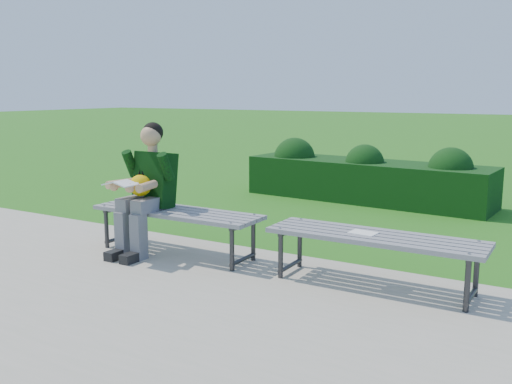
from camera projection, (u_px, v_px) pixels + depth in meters
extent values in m
plane|color=#287725|center=(273.00, 253.00, 5.86)|extent=(80.00, 80.00, 0.00)
cube|color=#B1A494|center=(163.00, 306.00, 4.37)|extent=(30.00, 3.50, 0.02)
cube|color=#0F3B0F|center=(366.00, 181.00, 8.64)|extent=(3.77, 1.20, 0.60)
sphere|color=#0F3B0F|center=(294.00, 158.00, 9.25)|extent=(0.71, 0.71, 0.67)
sphere|color=#0F3B0F|center=(364.00, 164.00, 8.53)|extent=(0.63, 0.63, 0.58)
sphere|color=#0F3B0F|center=(450.00, 170.00, 7.90)|extent=(0.66, 0.66, 0.62)
cube|color=slate|center=(163.00, 216.00, 5.51)|extent=(1.80, 0.08, 0.04)
cube|color=slate|center=(170.00, 214.00, 5.60)|extent=(1.80, 0.08, 0.04)
cube|color=slate|center=(176.00, 212.00, 5.69)|extent=(1.80, 0.08, 0.04)
cube|color=slate|center=(183.00, 210.00, 5.77)|extent=(1.80, 0.08, 0.04)
cube|color=slate|center=(189.00, 208.00, 5.86)|extent=(1.80, 0.08, 0.04)
cylinder|color=#2D2D30|center=(107.00, 229.00, 5.95)|extent=(0.04, 0.04, 0.41)
cylinder|color=#2D2D30|center=(132.00, 221.00, 6.28)|extent=(0.04, 0.04, 0.41)
cylinder|color=#2D2D30|center=(119.00, 208.00, 6.08)|extent=(0.04, 0.42, 0.04)
cylinder|color=#2D2D30|center=(120.00, 238.00, 6.14)|extent=(0.04, 0.42, 0.04)
cylinder|color=gray|center=(104.00, 205.00, 5.89)|extent=(0.02, 0.02, 0.01)
cylinder|color=gray|center=(132.00, 199.00, 6.25)|extent=(0.02, 0.02, 0.01)
cylinder|color=#2D2D30|center=(232.00, 249.00, 5.18)|extent=(0.04, 0.04, 0.41)
cylinder|color=#2D2D30|center=(253.00, 240.00, 5.50)|extent=(0.04, 0.04, 0.41)
cylinder|color=#2D2D30|center=(243.00, 225.00, 5.31)|extent=(0.04, 0.42, 0.04)
cylinder|color=#2D2D30|center=(243.00, 259.00, 5.36)|extent=(0.04, 0.42, 0.04)
cylinder|color=gray|center=(231.00, 223.00, 5.12)|extent=(0.02, 0.02, 0.01)
cylinder|color=gray|center=(254.00, 214.00, 5.47)|extent=(0.02, 0.02, 0.01)
cube|color=slate|center=(366.00, 243.00, 4.54)|extent=(1.80, 0.08, 0.04)
cube|color=slate|center=(371.00, 240.00, 4.63)|extent=(1.80, 0.08, 0.04)
cube|color=slate|center=(375.00, 237.00, 4.71)|extent=(1.80, 0.08, 0.04)
cube|color=slate|center=(379.00, 234.00, 4.80)|extent=(1.80, 0.08, 0.04)
cube|color=slate|center=(383.00, 232.00, 4.89)|extent=(1.80, 0.08, 0.04)
cylinder|color=#2D2D30|center=(281.00, 255.00, 4.98)|extent=(0.04, 0.04, 0.41)
cylinder|color=#2D2D30|center=(300.00, 245.00, 5.30)|extent=(0.04, 0.04, 0.41)
cylinder|color=#2D2D30|center=(291.00, 230.00, 5.11)|extent=(0.04, 0.42, 0.04)
cylinder|color=#2D2D30|center=(290.00, 266.00, 5.17)|extent=(0.04, 0.42, 0.04)
cylinder|color=gray|center=(280.00, 228.00, 4.92)|extent=(0.02, 0.02, 0.01)
cylinder|color=gray|center=(301.00, 219.00, 5.27)|extent=(0.02, 0.02, 0.01)
cylinder|color=#2D2D30|center=(467.00, 285.00, 4.20)|extent=(0.04, 0.04, 0.41)
cylinder|color=#2D2D30|center=(476.00, 272.00, 4.53)|extent=(0.04, 0.04, 0.41)
cylinder|color=#2D2D30|center=(474.00, 255.00, 4.33)|extent=(0.04, 0.42, 0.04)
cylinder|color=#2D2D30|center=(471.00, 296.00, 4.39)|extent=(0.04, 0.42, 0.04)
cylinder|color=gray|center=(469.00, 253.00, 4.15)|extent=(0.02, 0.02, 0.01)
cylinder|color=gray|center=(479.00, 241.00, 4.50)|extent=(0.02, 0.02, 0.01)
cube|color=slate|center=(135.00, 202.00, 5.74)|extent=(0.14, 0.42, 0.13)
cube|color=slate|center=(150.00, 204.00, 5.64)|extent=(0.14, 0.42, 0.13)
cube|color=slate|center=(123.00, 234.00, 5.63)|extent=(0.12, 0.13, 0.45)
cube|color=slate|center=(139.00, 237.00, 5.53)|extent=(0.12, 0.13, 0.45)
cube|color=black|center=(117.00, 254.00, 5.58)|extent=(0.11, 0.26, 0.09)
cube|color=black|center=(132.00, 257.00, 5.48)|extent=(0.11, 0.26, 0.09)
cube|color=black|center=(155.00, 180.00, 5.82)|extent=(0.40, 0.30, 0.59)
cylinder|color=tan|center=(153.00, 148.00, 5.75)|extent=(0.10, 0.10, 0.08)
sphere|color=tan|center=(151.00, 136.00, 5.71)|extent=(0.21, 0.21, 0.21)
sphere|color=black|center=(153.00, 133.00, 5.73)|extent=(0.21, 0.21, 0.21)
cylinder|color=black|center=(131.00, 164.00, 5.82)|extent=(0.10, 0.21, 0.30)
cylinder|color=black|center=(166.00, 167.00, 5.59)|extent=(0.10, 0.21, 0.30)
cylinder|color=tan|center=(120.00, 183.00, 5.63)|extent=(0.14, 0.31, 0.08)
cylinder|color=tan|center=(147.00, 186.00, 5.46)|extent=(0.14, 0.31, 0.08)
sphere|color=tan|center=(114.00, 186.00, 5.46)|extent=(0.09, 0.09, 0.09)
sphere|color=tan|center=(130.00, 188.00, 5.36)|extent=(0.09, 0.09, 0.09)
sphere|color=yellow|center=(140.00, 185.00, 5.64)|extent=(0.21, 0.21, 0.21)
cone|color=#D74D12|center=(132.00, 188.00, 5.54)|extent=(0.06, 0.06, 0.06)
cone|color=black|center=(139.00, 172.00, 5.63)|extent=(0.03, 0.04, 0.07)
cone|color=black|center=(142.00, 173.00, 5.62)|extent=(0.03, 0.03, 0.06)
sphere|color=white|center=(130.00, 183.00, 5.57)|extent=(0.04, 0.04, 0.04)
sphere|color=white|center=(137.00, 184.00, 5.53)|extent=(0.04, 0.04, 0.04)
cube|color=white|center=(114.00, 182.00, 5.42)|extent=(0.15, 0.20, 0.05)
cube|color=white|center=(126.00, 183.00, 5.35)|extent=(0.15, 0.20, 0.05)
cube|color=white|center=(363.00, 233.00, 4.76)|extent=(0.23, 0.18, 0.01)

